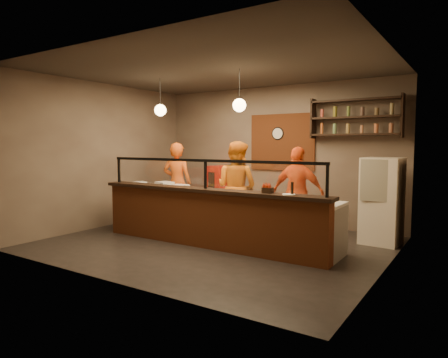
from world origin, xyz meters
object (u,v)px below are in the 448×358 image
Objects in this scene: cook_right at (298,193)px; condiment_caddy at (268,190)px; wall_clock at (278,134)px; fridge at (382,201)px; cook_left at (177,183)px; pepper_mill at (292,188)px; red_cooler at (221,192)px; cook_mid at (237,187)px; pizza_dough at (231,195)px.

cook_right is 11.00× the size of condiment_caddy.
wall_clock is at bearing -50.00° from cook_right.
cook_right is 1.55m from fridge.
condiment_caddy is at bearing 138.15° from cook_left.
fridge is 7.98× the size of pepper_mill.
pepper_mill is at bearing -0.18° from condiment_caddy.
cook_right reaches higher than red_cooler.
wall_clock reaches higher than cook_right.
cook_mid is 1.06× the size of cook_right.
red_cooler reaches higher than pepper_mill.
cook_right is at bearing 48.87° from pizza_dough.
wall_clock reaches higher than cook_mid.
pepper_mill reaches higher than condiment_caddy.
cook_mid is at bearing -25.15° from red_cooler.
condiment_caddy is at bearing -67.58° from wall_clock.
fridge is at bearing 55.28° from condiment_caddy.
wall_clock is 1.83× the size of condiment_caddy.
cook_right is at bearing 94.35° from condiment_caddy.
cook_mid is 1.88m from condiment_caddy.
fridge is 1.22× the size of red_cooler.
cook_left reaches higher than pizza_dough.
cook_right is at bearing -158.92° from fridge.
cook_mid is 3.63× the size of pizza_dough.
cook_left reaches higher than condiment_caddy.
cook_mid reaches higher than condiment_caddy.
pepper_mill is at bearing -19.55° from pizza_dough.
fridge is (4.49, 0.48, -0.14)m from cook_left.
red_cooler is at bearing -138.70° from cook_left.
pizza_dough is at bearing 160.45° from pepper_mill.
pizza_dough is at bearing -86.86° from wall_clock.
cook_left is 3.86m from pepper_mill.
cook_right is (1.25, 0.26, -0.05)m from cook_mid.
cook_right is 1.55m from condiment_caddy.
wall_clock is 2.63m from cook_left.
pizza_dough is 1.15m from condiment_caddy.
pepper_mill is (1.44, -0.51, 0.25)m from pizza_dough.
condiment_caddy is at bearing 179.82° from pepper_mill.
cook_left is 1.77m from cook_mid.
pepper_mill is (1.56, -2.76, -0.94)m from wall_clock.
condiment_caddy is at bearing -24.03° from red_cooler.
condiment_caddy is (0.12, -1.54, 0.20)m from cook_right.
wall_clock reaches higher than pepper_mill.
cook_mid is 1.45× the size of red_cooler.
cook_left is 4.52m from fridge.
fridge reaches higher than pizza_dough.
cook_left reaches higher than cook_right.
cook_mid is 1.19× the size of fridge.
wall_clock is 0.17× the size of cook_right.
fridge is at bearing -17.48° from wall_clock.
wall_clock is 3.30m from pepper_mill.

